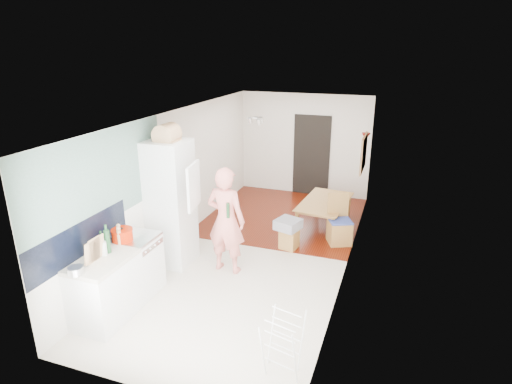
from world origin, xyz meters
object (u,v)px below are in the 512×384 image
Objects in this scene: person at (226,211)px; drying_rack at (283,345)px; dining_chair at (340,220)px; stool at (289,239)px; dining_table at (326,216)px.

person reaches higher than drying_rack.
dining_chair is 2.46× the size of stool.
dining_table is (1.22, 2.36, -0.83)m from person.
drying_rack reaches higher than dining_table.
person is 2.78m from dining_table.
stool is at bearing 118.14° from drying_rack.
dining_table is 1.32m from stool.
dining_chair is (0.40, -0.73, 0.25)m from dining_table.
drying_rack is at bearing -115.89° from dining_chair.
dining_table is 1.77× the size of drying_rack.
dining_chair is 1.03m from stool.
dining_chair reaches higher than drying_rack.
dining_table is 1.39× the size of dining_chair.
person is at bearing -159.44° from dining_chair.
stool is 3.21m from drying_rack.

